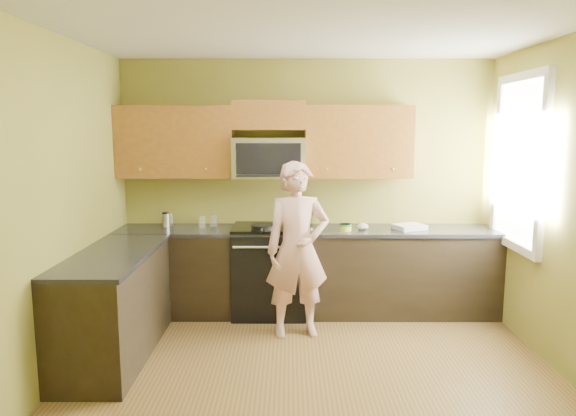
{
  "coord_description": "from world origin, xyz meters",
  "views": [
    {
      "loc": [
        -0.19,
        -3.76,
        1.97
      ],
      "look_at": [
        -0.2,
        1.3,
        1.2
      ],
      "focal_mm": 32.86,
      "sensor_mm": 36.0,
      "label": 1
    }
  ],
  "objects_px": {
    "stove": "(269,270)",
    "butter_tub": "(345,231)",
    "microwave": "(269,178)",
    "frying_pan": "(263,230)",
    "woman": "(297,250)",
    "travel_mug": "(166,227)"
  },
  "relations": [
    {
      "from": "stove",
      "to": "butter_tub",
      "type": "xyz_separation_m",
      "value": [
        0.79,
        -0.1,
        0.45
      ]
    },
    {
      "from": "microwave",
      "to": "frying_pan",
      "type": "relative_size",
      "value": 1.85
    },
    {
      "from": "stove",
      "to": "microwave",
      "type": "xyz_separation_m",
      "value": [
        0.0,
        0.12,
        0.97
      ]
    },
    {
      "from": "frying_pan",
      "to": "butter_tub",
      "type": "bearing_deg",
      "value": 7.52
    },
    {
      "from": "frying_pan",
      "to": "woman",
      "type": "bearing_deg",
      "value": -47.31
    },
    {
      "from": "microwave",
      "to": "frying_pan",
      "type": "bearing_deg",
      "value": -99.93
    },
    {
      "from": "frying_pan",
      "to": "travel_mug",
      "type": "relative_size",
      "value": 2.58
    },
    {
      "from": "butter_tub",
      "to": "travel_mug",
      "type": "height_order",
      "value": "travel_mug"
    },
    {
      "from": "stove",
      "to": "butter_tub",
      "type": "height_order",
      "value": "butter_tub"
    },
    {
      "from": "frying_pan",
      "to": "travel_mug",
      "type": "height_order",
      "value": "travel_mug"
    },
    {
      "from": "stove",
      "to": "woman",
      "type": "xyz_separation_m",
      "value": [
        0.29,
        -0.59,
        0.36
      ]
    },
    {
      "from": "woman",
      "to": "frying_pan",
      "type": "xyz_separation_m",
      "value": [
        -0.35,
        0.38,
        0.12
      ]
    },
    {
      "from": "microwave",
      "to": "woman",
      "type": "height_order",
      "value": "woman"
    },
    {
      "from": "stove",
      "to": "woman",
      "type": "relative_size",
      "value": 0.57
    },
    {
      "from": "woman",
      "to": "butter_tub",
      "type": "relative_size",
      "value": 13.26
    },
    {
      "from": "woman",
      "to": "butter_tub",
      "type": "bearing_deg",
      "value": 33.68
    },
    {
      "from": "stove",
      "to": "travel_mug",
      "type": "height_order",
      "value": "travel_mug"
    },
    {
      "from": "frying_pan",
      "to": "butter_tub",
      "type": "distance_m",
      "value": 0.86
    },
    {
      "from": "stove",
      "to": "frying_pan",
      "type": "xyz_separation_m",
      "value": [
        -0.06,
        -0.2,
        0.47
      ]
    },
    {
      "from": "frying_pan",
      "to": "butter_tub",
      "type": "height_order",
      "value": "frying_pan"
    },
    {
      "from": "stove",
      "to": "butter_tub",
      "type": "distance_m",
      "value": 0.91
    },
    {
      "from": "stove",
      "to": "butter_tub",
      "type": "bearing_deg",
      "value": -6.99
    }
  ]
}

